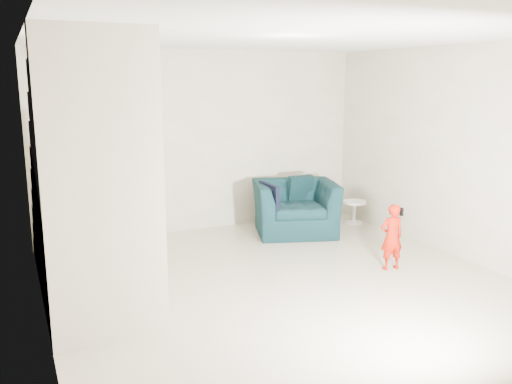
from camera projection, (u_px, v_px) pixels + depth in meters
floor at (289, 288)px, 5.99m from camera, size 5.50×5.50×0.00m
ceiling at (292, 35)px, 5.44m from camera, size 5.50×5.50×0.00m
back_wall at (204, 141)px, 8.16m from camera, size 5.00×0.00×5.00m
front_wall at (507, 234)px, 3.27m from camera, size 5.00×0.00×5.00m
left_wall at (37, 187)px, 4.69m from camera, size 0.00×5.50×5.50m
right_wall at (467, 154)px, 6.74m from camera, size 0.00×5.50×5.50m
armchair at (295, 208)px, 8.10m from camera, size 1.45×1.36×0.77m
toddler at (392, 237)px, 6.53m from camera, size 0.32×0.23×0.81m
side_table at (354, 208)px, 8.64m from camera, size 0.37×0.37×0.37m
staircase at (90, 213)px, 5.47m from camera, size 1.02×3.03×3.62m
cushion at (300, 188)px, 8.35m from camera, size 0.40×0.19×0.40m
throw at (269, 205)px, 7.81m from camera, size 0.06×0.56×0.63m
phone at (402, 212)px, 6.50m from camera, size 0.02×0.05×0.10m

